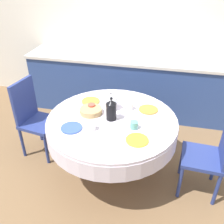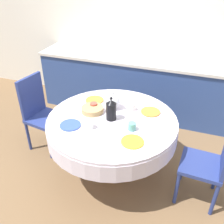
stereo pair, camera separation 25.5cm
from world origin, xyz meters
TOP-DOWN VIEW (x-y plane):
  - ground_plane at (0.00, 0.00)m, footprint 12.00×12.00m
  - wall_back at (0.00, 1.77)m, footprint 7.00×0.05m
  - kitchen_counter at (0.00, 1.44)m, footprint 3.24×0.64m
  - dining_table at (0.00, 0.00)m, footprint 1.37×1.37m
  - chair_left at (1.03, -0.06)m, footprint 0.42×0.42m
  - chair_right at (-1.02, 0.16)m, footprint 0.46×0.46m
  - plate_near_left at (-0.35, -0.26)m, footprint 0.21×0.21m
  - cup_near_left at (-0.15, -0.23)m, footprint 0.08×0.08m
  - plate_near_right at (0.31, -0.31)m, footprint 0.21×0.21m
  - cup_near_right at (0.25, -0.12)m, footprint 0.08×0.08m
  - plate_far_left at (-0.32, 0.29)m, footprint 0.21×0.21m
  - cup_far_left at (-0.25, 0.11)m, footprint 0.08×0.08m
  - plate_far_right at (0.35, 0.26)m, footprint 0.21×0.21m
  - cup_far_right at (0.15, 0.23)m, footprint 0.08×0.08m
  - coffee_carafe at (-0.01, -0.01)m, footprint 0.11×0.11m
  - teapot at (-0.06, 0.20)m, footprint 0.23×0.17m
  - bread_basket at (-0.24, 0.06)m, footprint 0.24×0.24m

SIDE VIEW (x-z plane):
  - ground_plane at x=0.00m, z-range 0.00..0.00m
  - kitchen_counter at x=0.00m, z-range 0.00..0.91m
  - chair_left at x=1.03m, z-range 0.04..1.01m
  - chair_right at x=-1.02m, z-range 0.04..1.01m
  - dining_table at x=0.00m, z-range 0.24..0.98m
  - plate_near_left at x=-0.35m, z-range 0.73..0.75m
  - plate_near_right at x=0.31m, z-range 0.73..0.75m
  - plate_far_left at x=-0.32m, z-range 0.73..0.75m
  - plate_far_right at x=0.35m, z-range 0.73..0.75m
  - bread_basket at x=-0.24m, z-range 0.73..0.79m
  - cup_near_left at x=-0.15m, z-range 0.73..0.81m
  - cup_near_right at x=0.25m, z-range 0.73..0.81m
  - cup_far_left at x=-0.25m, z-range 0.73..0.81m
  - cup_far_right at x=0.15m, z-range 0.73..0.81m
  - teapot at x=-0.06m, z-range 0.72..0.93m
  - coffee_carafe at x=-0.01m, z-range 0.71..0.97m
  - wall_back at x=0.00m, z-range 0.00..2.60m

